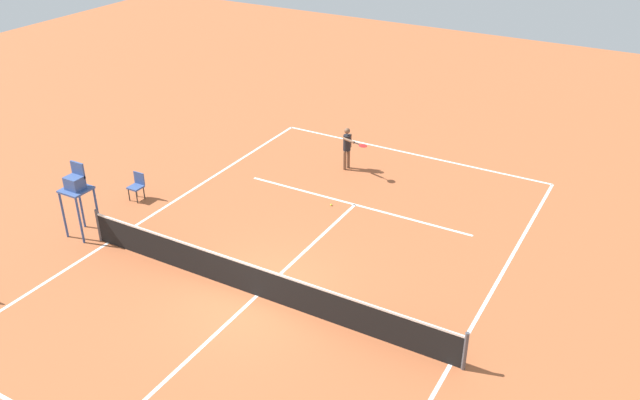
# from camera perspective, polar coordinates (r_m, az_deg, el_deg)

# --- Properties ---
(ground_plane) EXTENTS (60.00, 60.00, 0.00)m
(ground_plane) POSITION_cam_1_polar(r_m,az_deg,el_deg) (18.34, -5.38, -8.11)
(ground_plane) COLOR #AD5933
(court_lines) EXTENTS (11.06, 21.45, 0.01)m
(court_lines) POSITION_cam_1_polar(r_m,az_deg,el_deg) (18.34, -5.38, -8.11)
(court_lines) COLOR white
(court_lines) RESTS_ON ground
(tennis_net) EXTENTS (11.66, 0.10, 1.07)m
(tennis_net) POSITION_cam_1_polar(r_m,az_deg,el_deg) (18.05, -5.45, -6.85)
(tennis_net) COLOR #4C4C51
(tennis_net) RESTS_ON ground
(player_serving) EXTENTS (1.19, 0.84, 1.63)m
(player_serving) POSITION_cam_1_polar(r_m,az_deg,el_deg) (24.65, 2.38, 4.67)
(player_serving) COLOR brown
(player_serving) RESTS_ON ground
(tennis_ball) EXTENTS (0.07, 0.07, 0.07)m
(tennis_ball) POSITION_cam_1_polar(r_m,az_deg,el_deg) (22.49, 0.96, -0.41)
(tennis_ball) COLOR #CCE033
(tennis_ball) RESTS_ON ground
(umpire_chair) EXTENTS (0.80, 0.80, 2.41)m
(umpire_chair) POSITION_cam_1_polar(r_m,az_deg,el_deg) (21.42, -20.06, 0.92)
(umpire_chair) COLOR #38518C
(umpire_chair) RESTS_ON ground
(courtside_chair_mid) EXTENTS (0.44, 0.46, 0.95)m
(courtside_chair_mid) POSITION_cam_1_polar(r_m,az_deg,el_deg) (23.53, -15.33, 1.25)
(courtside_chair_mid) COLOR #262626
(courtside_chair_mid) RESTS_ON ground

